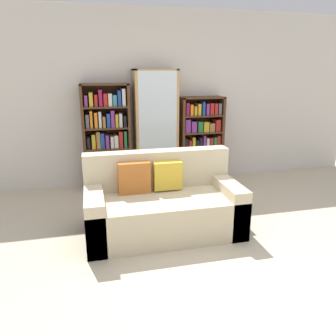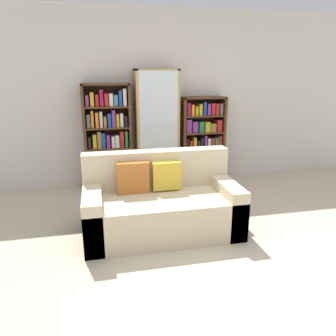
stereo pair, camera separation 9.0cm
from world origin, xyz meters
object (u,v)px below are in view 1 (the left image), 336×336
object	(u,v)px
bookshelf_left	(107,140)
bookshelf_right	(200,141)
wine_bottle	(209,192)
couch	(162,205)
display_cabinet	(156,129)

from	to	relation	value
bookshelf_left	bookshelf_right	world-z (taller)	bookshelf_left
bookshelf_left	bookshelf_right	size ratio (longest dim) A/B	1.16
wine_bottle	bookshelf_right	bearing A→B (deg)	78.90
couch	bookshelf_left	world-z (taller)	bookshelf_left
bookshelf_right	bookshelf_left	bearing A→B (deg)	-179.99
couch	display_cabinet	size ratio (longest dim) A/B	0.95
bookshelf_right	wine_bottle	bearing A→B (deg)	-101.10
wine_bottle	couch	bearing A→B (deg)	-141.11
bookshelf_left	wine_bottle	world-z (taller)	bookshelf_left
bookshelf_right	wine_bottle	world-z (taller)	bookshelf_right
bookshelf_right	couch	bearing A→B (deg)	-121.64
display_cabinet	bookshelf_right	size ratio (longest dim) A/B	1.30
couch	bookshelf_left	size ratio (longest dim) A/B	1.07
bookshelf_left	display_cabinet	size ratio (longest dim) A/B	0.89
bookshelf_right	wine_bottle	distance (m)	1.12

